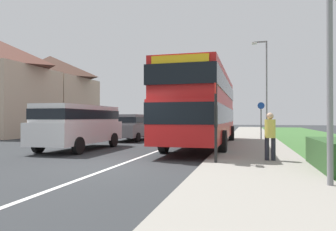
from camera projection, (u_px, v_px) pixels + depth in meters
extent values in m
plane|color=#2D3033|center=(113.00, 167.00, 9.20)|extent=(120.00, 120.00, 0.00)
cube|color=silver|center=(175.00, 145.00, 16.94)|extent=(0.14, 60.00, 0.01)
cube|color=gray|center=(253.00, 149.00, 13.93)|extent=(3.20, 68.00, 0.12)
cube|color=red|center=(203.00, 121.00, 15.73)|extent=(2.50, 11.29, 1.65)
cube|color=red|center=(203.00, 90.00, 15.74)|extent=(2.45, 11.06, 1.55)
cube|color=black|center=(203.00, 115.00, 15.73)|extent=(2.52, 11.34, 0.76)
cube|color=black|center=(203.00, 89.00, 15.74)|extent=(2.52, 11.34, 0.72)
cube|color=gold|center=(180.00, 61.00, 10.34)|extent=(2.00, 0.08, 0.44)
cylinder|color=black|center=(192.00, 134.00, 19.42)|extent=(0.30, 1.00, 1.00)
cylinder|color=black|center=(231.00, 134.00, 18.79)|extent=(0.30, 1.00, 1.00)
cylinder|color=black|center=(164.00, 141.00, 13.04)|extent=(0.30, 1.00, 1.00)
cylinder|color=black|center=(223.00, 142.00, 12.40)|extent=(0.30, 1.00, 1.00)
cube|color=silver|center=(80.00, 132.00, 14.32)|extent=(1.95, 5.41, 0.95)
cube|color=silver|center=(80.00, 114.00, 14.33)|extent=(1.72, 4.98, 0.77)
cube|color=black|center=(80.00, 115.00, 14.33)|extent=(1.76, 5.03, 0.43)
cylinder|color=black|center=(80.00, 139.00, 16.19)|extent=(0.20, 0.72, 0.72)
cylinder|color=black|center=(114.00, 140.00, 15.70)|extent=(0.20, 0.72, 0.72)
cylinder|color=black|center=(38.00, 145.00, 12.94)|extent=(0.20, 0.72, 0.72)
cylinder|color=black|center=(78.00, 146.00, 12.45)|extent=(0.20, 0.72, 0.72)
cube|color=slate|center=(133.00, 130.00, 20.28)|extent=(1.78, 4.50, 0.78)
cube|color=slate|center=(131.00, 119.00, 20.07)|extent=(1.57, 2.47, 0.64)
cube|color=black|center=(131.00, 120.00, 20.07)|extent=(1.60, 2.50, 0.36)
cylinder|color=black|center=(128.00, 135.00, 21.85)|extent=(0.20, 0.60, 0.60)
cylinder|color=black|center=(151.00, 135.00, 21.40)|extent=(0.20, 0.60, 0.60)
cylinder|color=black|center=(111.00, 137.00, 19.15)|extent=(0.20, 0.60, 0.60)
cylinder|color=black|center=(138.00, 137.00, 18.71)|extent=(0.20, 0.60, 0.60)
cube|color=#B21E1E|center=(156.00, 128.00, 25.63)|extent=(1.74, 4.53, 0.70)
cube|color=#B21E1E|center=(155.00, 121.00, 25.42)|extent=(1.53, 2.49, 0.57)
cube|color=black|center=(155.00, 121.00, 25.42)|extent=(1.56, 2.51, 0.32)
cylinder|color=black|center=(151.00, 131.00, 27.20)|extent=(0.20, 0.60, 0.60)
cylinder|color=black|center=(170.00, 132.00, 26.77)|extent=(0.20, 0.60, 0.60)
cylinder|color=black|center=(140.00, 133.00, 24.49)|extent=(0.20, 0.60, 0.60)
cylinder|color=black|center=(161.00, 133.00, 24.06)|extent=(0.20, 0.60, 0.60)
cylinder|color=#23232D|center=(267.00, 151.00, 9.91)|extent=(0.14, 0.14, 0.85)
cylinder|color=#23232D|center=(273.00, 151.00, 9.85)|extent=(0.14, 0.14, 0.85)
cylinder|color=#D1C14C|center=(270.00, 129.00, 9.89)|extent=(0.34, 0.34, 0.60)
sphere|color=tan|center=(270.00, 116.00, 9.89)|extent=(0.22, 0.22, 0.22)
cylinder|color=black|center=(216.00, 124.00, 9.39)|extent=(0.09, 0.09, 2.60)
cube|color=red|center=(216.00, 89.00, 9.40)|extent=(0.04, 0.44, 0.32)
cube|color=black|center=(216.00, 116.00, 9.41)|extent=(0.06, 0.52, 0.68)
cylinder|color=slate|center=(261.00, 125.00, 19.76)|extent=(0.08, 0.08, 2.10)
cylinder|color=blue|center=(261.00, 106.00, 19.77)|extent=(0.44, 0.03, 0.44)
cylinder|color=slate|center=(330.00, 17.00, 6.24)|extent=(0.12, 0.12, 7.15)
cylinder|color=slate|center=(267.00, 89.00, 23.12)|extent=(0.12, 0.12, 7.37)
cube|color=slate|center=(260.00, 42.00, 23.27)|extent=(0.90, 0.10, 0.10)
cube|color=silver|center=(254.00, 43.00, 23.38)|extent=(0.36, 0.20, 0.14)
cube|color=#C1A88E|center=(50.00, 106.00, 31.60)|extent=(7.90, 6.82, 5.56)
pyramid|color=#4C3328|center=(50.00, 67.00, 31.63)|extent=(7.90, 6.82, 2.40)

